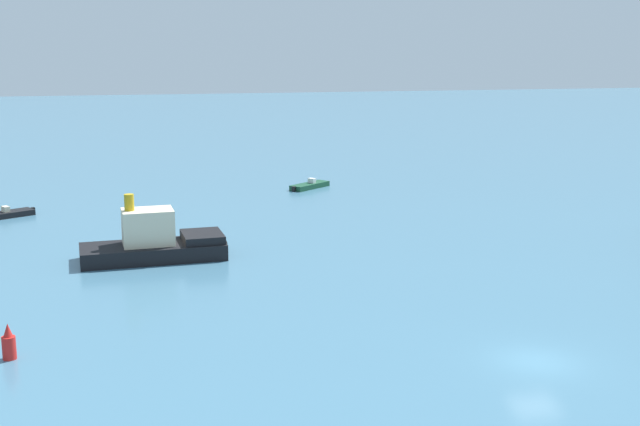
{
  "coord_description": "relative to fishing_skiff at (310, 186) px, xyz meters",
  "views": [
    {
      "loc": [
        -19.0,
        -38.15,
        16.35
      ],
      "look_at": [
        -4.58,
        32.61,
        1.2
      ],
      "focal_mm": 48.36,
      "sensor_mm": 36.0,
      "label": 1
    }
  ],
  "objects": [
    {
      "name": "channel_buoy_red",
      "position": [
        -24.32,
        -45.41,
        0.52
      ],
      "size": [
        0.7,
        0.7,
        1.9
      ],
      "color": "red",
      "rests_on": "ground"
    },
    {
      "name": "ground_plane",
      "position": [
        1.94,
        -51.15,
        -0.29
      ],
      "size": [
        400.0,
        400.0,
        0.0
      ],
      "primitive_type": "plane",
      "color": "teal"
    },
    {
      "name": "small_motorboat",
      "position": [
        -29.41,
        -8.92,
        -0.01
      ],
      "size": [
        4.46,
        3.59,
        1.01
      ],
      "color": "black",
      "rests_on": "ground"
    },
    {
      "name": "fishing_skiff",
      "position": [
        0.0,
        0.0,
        0.0
      ],
      "size": [
        4.82,
        4.39,
        1.03
      ],
      "color": "#19472D",
      "rests_on": "ground"
    },
    {
      "name": "tugboat",
      "position": [
        -16.65,
        -26.76,
        0.97
      ],
      "size": [
        10.85,
        4.9,
        4.97
      ],
      "color": "black",
      "rests_on": "ground"
    }
  ]
}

